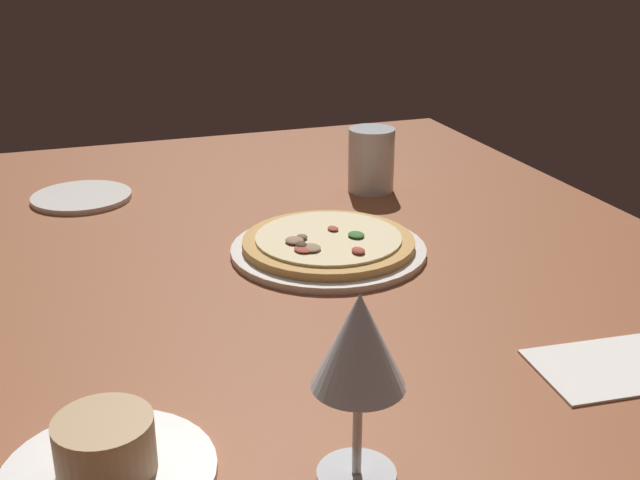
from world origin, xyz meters
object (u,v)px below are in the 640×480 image
object	(u,v)px
ramekin_on_saucer	(107,458)
paper_menu	(631,365)
pizza_main	(328,246)
wine_glass_far	(359,347)
water_glass	(371,164)
side_plate	(82,197)

from	to	relation	value
ramekin_on_saucer	paper_menu	xyz separation A→B (cm)	(0.65, -53.68, -1.86)
ramekin_on_saucer	pizza_main	bearing A→B (deg)	-40.27
pizza_main	wine_glass_far	world-z (taller)	wine_glass_far
water_glass	pizza_main	bearing A→B (deg)	145.90
water_glass	ramekin_on_saucer	bearing A→B (deg)	141.96
ramekin_on_saucer	water_glass	bearing A→B (deg)	-38.04
wine_glass_far	water_glass	world-z (taller)	wine_glass_far
ramekin_on_saucer	wine_glass_far	xyz separation A→B (cm)	(-6.55, -19.75, 10.29)
pizza_main	water_glass	xyz separation A→B (cm)	(24.46, -16.56, 3.50)
water_glass	paper_menu	world-z (taller)	water_glass
paper_menu	pizza_main	bearing A→B (deg)	31.68
pizza_main	wine_glass_far	bearing A→B (deg)	163.14
ramekin_on_saucer	wine_glass_far	world-z (taller)	wine_glass_far
pizza_main	side_plate	bearing A→B (deg)	41.22
ramekin_on_saucer	water_glass	xyz separation A→B (cm)	(64.41, -50.40, 2.69)
ramekin_on_saucer	water_glass	size ratio (longest dim) A/B	1.65
wine_glass_far	paper_menu	xyz separation A→B (cm)	(7.20, -33.94, -12.16)
ramekin_on_saucer	side_plate	distance (cm)	75.82
side_plate	pizza_main	bearing A→B (deg)	-138.78
paper_menu	side_plate	bearing A→B (deg)	39.18
ramekin_on_saucer	side_plate	bearing A→B (deg)	-1.86
pizza_main	ramekin_on_saucer	world-z (taller)	ramekin_on_saucer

